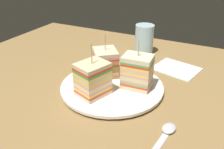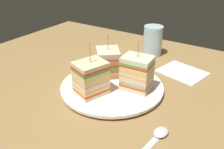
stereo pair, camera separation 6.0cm
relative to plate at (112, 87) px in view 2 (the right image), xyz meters
The scene contains 8 objects.
ground_plane 1.70cm from the plate, ahead, with size 108.30×86.22×1.80cm, color olive.
plate is the anchor object (origin of this frame).
sandwich_wedge_0 7.71cm from the plate, 70.64° to the left, with size 7.88×8.62×13.03cm.
sandwich_wedge_1 7.82cm from the plate, 162.22° to the right, with size 7.45×5.85×12.38cm.
sandwich_wedge_2 7.42cm from the plate, 46.60° to the right, with size 9.06×9.22×11.67cm.
spoon 20.24cm from the plate, 147.24° to the left, with size 3.82×15.28×1.00cm.
napkin 22.71cm from the plate, 122.41° to the right, with size 12.51×10.46×0.50cm, color white.
drinking_glass 27.03cm from the plate, 87.57° to the right, with size 6.32×6.32×9.92cm.
Camera 2 is at (-28.80, 44.17, 32.28)cm, focal length 38.16 mm.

